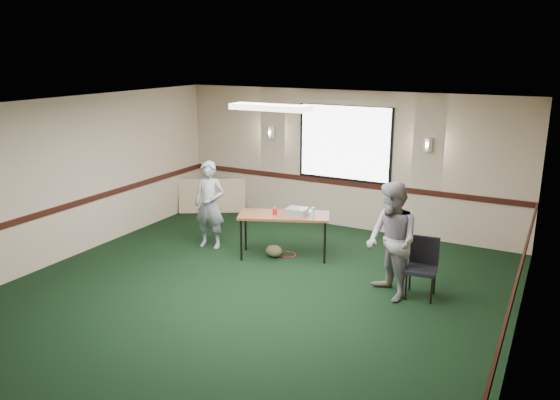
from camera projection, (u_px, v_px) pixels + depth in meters
The scene contains 13 objects.
ground at pixel (236, 305), 7.59m from camera, with size 8.00×8.00×0.00m, color black.
room_shell at pixel (303, 166), 8.98m from camera, with size 8.00×8.02×8.00m.
folding_table at pixel (284, 217), 9.19m from camera, with size 1.63×1.14×0.76m.
projector at pixel (297, 211), 9.15m from camera, with size 0.33×0.28×0.11m, color gray.
game_console at pixel (306, 211), 9.27m from camera, with size 0.18×0.14×0.04m, color white.
red_cup at pixel (275, 211), 9.14m from camera, with size 0.08×0.08×0.11m, color red.
water_bottle at pixel (313, 213), 8.95m from camera, with size 0.05×0.05×0.18m, color #86BDDC.
duffel_bag at pixel (274, 251), 9.32m from camera, with size 0.30×0.23×0.21m, color #3F3C24.
cable_coil at pixel (288, 255), 9.44m from camera, with size 0.29×0.29×0.01m, color red.
folded_table at pixel (212, 196), 11.85m from camera, with size 1.44×0.06×0.74m, color tan.
conference_chair at pixel (423, 262), 7.79m from camera, with size 0.46×0.47×0.85m.
person_left at pixel (210, 205), 9.65m from camera, with size 0.57×0.37×1.56m, color #394D7D.
person_right at pixel (392, 241), 7.63m from camera, with size 0.82×0.64×1.68m, color #6F7EAD.
Camera 1 is at (3.78, -5.84, 3.42)m, focal length 35.00 mm.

